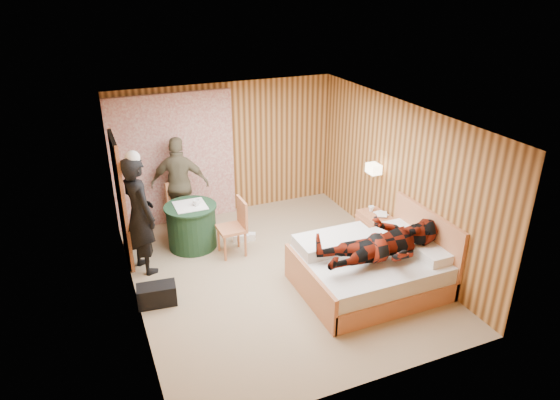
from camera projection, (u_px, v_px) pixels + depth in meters
name	position (u px, v px, depth m)	size (l,w,h in m)	color
floor	(277.00, 273.00, 7.74)	(4.20, 5.00, 0.01)	tan
ceiling	(277.00, 116.00, 6.71)	(4.20, 5.00, 0.01)	white
wall_back	(226.00, 149.00, 9.33)	(4.20, 0.02, 2.50)	tan
wall_left	(128.00, 226.00, 6.49)	(0.02, 5.00, 2.50)	tan
wall_right	(398.00, 179.00, 7.96)	(0.02, 5.00, 2.50)	tan
curtain	(174.00, 160.00, 8.94)	(2.20, 0.08, 2.40)	silver
doorway	(121.00, 200.00, 7.77)	(0.06, 0.90, 2.05)	black
wall_lamp	(374.00, 169.00, 8.26)	(0.26, 0.24, 0.16)	gold
bed	(370.00, 268.00, 7.29)	(2.00, 1.57, 1.08)	#DC8B5A
nightstand	(374.00, 229.00, 8.48)	(0.43, 0.59, 0.56)	#DC8B5A
round_table	(192.00, 226.00, 8.37)	(0.87, 0.87, 0.77)	#1F4326
chair_far	(180.00, 202.00, 8.87)	(0.55, 0.55, 0.93)	#DC8B5A
chair_near	(236.00, 223.00, 8.10)	(0.44, 0.44, 0.95)	#DC8B5A
duffel_bag	(157.00, 295.00, 6.97)	(0.53, 0.28, 0.30)	black
sneaker_left	(241.00, 238.00, 8.65)	(0.28, 0.12, 0.13)	white
sneaker_right	(248.00, 236.00, 8.71)	(0.27, 0.11, 0.12)	white
woman_standing	(140.00, 215.00, 7.49)	(0.68, 0.45, 1.87)	black
man_at_table	(180.00, 184.00, 8.78)	(1.01, 0.42, 1.72)	#6D6348
man_on_bed	(384.00, 235.00, 6.84)	(1.77, 0.67, 0.86)	maroon
book_lower	(377.00, 215.00, 8.32)	(0.17, 0.22, 0.02)	white
book_upper	(377.00, 214.00, 8.31)	(0.16, 0.22, 0.02)	white
cup_nightstand	(371.00, 209.00, 8.46)	(0.10, 0.10, 0.09)	white
cup_table	(197.00, 203.00, 8.18)	(0.12, 0.12, 0.10)	white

